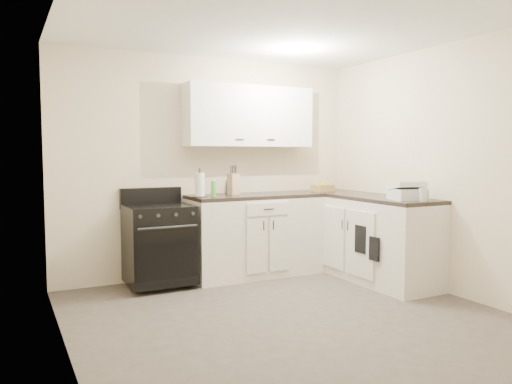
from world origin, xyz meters
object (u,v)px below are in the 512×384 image
paper_towel (200,185)px  wicker_basket (323,188)px  knife_block (233,184)px  countertop_grill (407,194)px  stove (159,244)px

paper_towel → wicker_basket: (1.65, 0.07, -0.09)m
knife_block → wicker_basket: bearing=-16.8°
paper_towel → countertop_grill: size_ratio=0.84×
wicker_basket → stove: bearing=-178.6°
wicker_basket → knife_block: bearing=177.8°
paper_towel → countertop_grill: paper_towel is taller
knife_block → wicker_basket: knife_block is taller
stove → countertop_grill: 2.61m
stove → countertop_grill: bearing=-30.3°
wicker_basket → countertop_grill: bearing=-85.5°
stove → wicker_basket: 2.17m
paper_towel → stove: bearing=178.1°
knife_block → paper_towel: paper_towel is taller
paper_towel → wicker_basket: size_ratio=1.01×
stove → wicker_basket: bearing=1.4°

